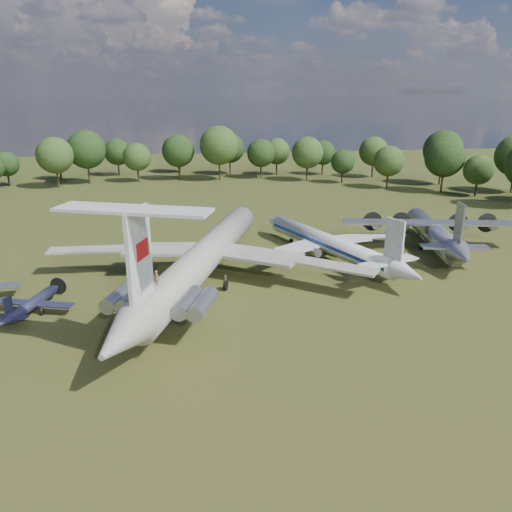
{
  "coord_description": "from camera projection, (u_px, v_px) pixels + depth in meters",
  "views": [
    {
      "loc": [
        0.01,
        -63.61,
        24.58
      ],
      "look_at": [
        9.02,
        -4.89,
        5.0
      ],
      "focal_mm": 35.0,
      "sensor_mm": 36.0,
      "label": 1
    }
  ],
  "objects": [
    {
      "name": "small_prop_west",
      "position": [
        33.0,
        306.0,
        57.88
      ],
      "size": [
        12.87,
        15.07,
        1.88
      ],
      "primitive_type": null,
      "rotation": [
        0.0,
        0.0,
        -0.31
      ],
      "color": "#151D31",
      "rests_on": "ground"
    },
    {
      "name": "il62_airliner",
      "position": [
        205.0,
        262.0,
        66.9
      ],
      "size": [
        63.08,
        71.11,
        5.79
      ],
      "primitive_type": null,
      "rotation": [
        0.0,
        0.0,
        -0.36
      ],
      "color": "#B6B6B2",
      "rests_on": "ground"
    },
    {
      "name": "an12_transport",
      "position": [
        433.0,
        236.0,
        81.62
      ],
      "size": [
        35.34,
        38.03,
        4.32
      ],
      "primitive_type": null,
      "rotation": [
        0.0,
        0.0,
        -0.2
      ],
      "color": "#999AA0",
      "rests_on": "ground"
    },
    {
      "name": "ground",
      "position": [
        185.0,
        283.0,
        67.41
      ],
      "size": [
        300.0,
        300.0,
        0.0
      ],
      "primitive_type": "plane",
      "color": "#283F15",
      "rests_on": "ground"
    },
    {
      "name": "person_on_il62",
      "position": [
        157.0,
        278.0,
        50.66
      ],
      "size": [
        0.7,
        0.69,
        1.63
      ],
      "primitive_type": "imported",
      "rotation": [
        0.0,
        0.0,
        2.36
      ],
      "color": "#9B6B4F",
      "rests_on": "il62_airliner"
    },
    {
      "name": "tu104_jet",
      "position": [
        328.0,
        247.0,
        76.64
      ],
      "size": [
        41.4,
        46.94,
        3.9
      ],
      "primitive_type": null,
      "rotation": [
        0.0,
        0.0,
        0.37
      ],
      "color": "silver",
      "rests_on": "ground"
    }
  ]
}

